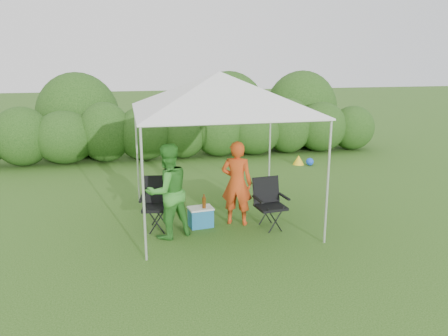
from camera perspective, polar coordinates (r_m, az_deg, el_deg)
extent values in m
plane|color=#3A641F|center=(8.16, 0.22, -7.87)|extent=(70.00, 70.00, 0.00)
ellipsoid|color=#2A5119|center=(13.87, -24.89, 3.76)|extent=(1.65, 1.40, 1.73)
cylinder|color=#382616|center=(14.00, -24.59, 0.89)|extent=(0.12, 0.12, 0.30)
ellipsoid|color=#2A5119|center=(13.68, -20.10, 3.77)|extent=(1.80, 1.53, 1.57)
cylinder|color=#382616|center=(13.80, -19.87, 1.17)|extent=(0.12, 0.12, 0.30)
ellipsoid|color=#2A5119|center=(13.56, -15.26, 4.53)|extent=(1.58, 1.34, 1.80)
cylinder|color=#382616|center=(13.70, -15.06, 1.44)|extent=(0.12, 0.12, 0.30)
ellipsoid|color=#2A5119|center=(13.57, -10.33, 4.49)|extent=(1.72, 1.47, 1.65)
cylinder|color=#382616|center=(13.69, -10.20, 1.70)|extent=(0.12, 0.12, 0.30)
ellipsoid|color=#2A5119|center=(13.67, -5.43, 4.41)|extent=(1.50, 1.28, 1.50)
cylinder|color=#382616|center=(13.79, -5.38, 1.95)|extent=(0.12, 0.12, 0.30)
ellipsoid|color=#2A5119|center=(13.85, -0.66, 5.07)|extent=(1.65, 1.40, 1.73)
cylinder|color=#382616|center=(13.98, -0.65, 2.19)|extent=(0.12, 0.12, 0.30)
ellipsoid|color=#2A5119|center=(14.15, 3.97, 4.92)|extent=(1.80, 1.53, 1.57)
cylinder|color=#382616|center=(14.26, 3.93, 2.40)|extent=(0.12, 0.12, 0.30)
ellipsoid|color=#2A5119|center=(14.50, 8.40, 5.49)|extent=(1.57, 1.34, 1.80)
cylinder|color=#382616|center=(14.63, 8.29, 2.58)|extent=(0.12, 0.12, 0.30)
ellipsoid|color=#2A5119|center=(14.97, 12.56, 5.28)|extent=(1.72, 1.47, 1.65)
cylinder|color=#382616|center=(15.08, 12.43, 2.74)|extent=(0.12, 0.12, 0.30)
ellipsoid|color=#2A5119|center=(15.51, 16.46, 5.06)|extent=(1.50, 1.28, 1.50)
cylinder|color=#382616|center=(15.61, 16.30, 2.88)|extent=(0.12, 0.12, 0.30)
cylinder|color=silver|center=(6.68, -10.47, -3.61)|extent=(0.04, 0.04, 2.10)
cylinder|color=silver|center=(7.41, 13.39, -2.00)|extent=(0.04, 0.04, 2.10)
cylinder|color=silver|center=(9.59, -11.27, 1.79)|extent=(0.04, 0.04, 2.10)
cylinder|color=silver|center=(10.10, 5.99, 2.62)|extent=(0.04, 0.04, 2.10)
cube|color=white|center=(8.11, -0.57, 7.46)|extent=(3.10, 3.10, 0.03)
pyramid|color=white|center=(8.07, -0.57, 10.04)|extent=(3.10, 3.10, 0.70)
cube|color=black|center=(8.08, 6.12, -5.08)|extent=(0.56, 0.52, 0.05)
cube|color=black|center=(8.18, 5.54, -2.81)|extent=(0.52, 0.20, 0.48)
cube|color=black|center=(7.92, 4.43, -4.11)|extent=(0.10, 0.43, 0.03)
cube|color=black|center=(8.13, 7.84, -3.70)|extent=(0.10, 0.43, 0.03)
cylinder|color=black|center=(7.88, 5.33, -7.15)|extent=(0.02, 0.02, 0.41)
cylinder|color=black|center=(8.06, 8.13, -6.74)|extent=(0.02, 0.02, 0.41)
cylinder|color=black|center=(8.25, 4.09, -6.13)|extent=(0.02, 0.02, 0.41)
cylinder|color=black|center=(8.42, 6.79, -5.77)|extent=(0.02, 0.02, 0.41)
cube|color=black|center=(8.06, -8.72, -5.11)|extent=(0.60, 0.56, 0.05)
cube|color=black|center=(8.18, -8.66, -2.72)|extent=(0.54, 0.23, 0.50)
cube|color=black|center=(8.03, -10.71, -3.90)|extent=(0.12, 0.45, 0.03)
cube|color=black|center=(7.98, -6.81, -3.86)|extent=(0.12, 0.45, 0.03)
cylinder|color=black|center=(7.95, -10.40, -7.09)|extent=(0.02, 0.02, 0.42)
cylinder|color=black|center=(7.91, -7.18, -7.08)|extent=(0.02, 0.02, 0.42)
cylinder|color=black|center=(8.36, -10.06, -5.99)|extent=(0.02, 0.02, 0.42)
cylinder|color=black|center=(8.32, -7.00, -5.97)|extent=(0.02, 0.02, 0.42)
imported|color=#CE4317|center=(8.13, 1.68, -1.99)|extent=(0.69, 0.59, 1.60)
imported|color=#398C2D|center=(7.59, -7.35, -3.02)|extent=(0.99, 0.89, 1.67)
cube|color=#226B9D|center=(8.20, -3.07, -6.49)|extent=(0.46, 0.35, 0.34)
cube|color=silver|center=(8.14, -3.08, -5.26)|extent=(0.48, 0.38, 0.03)
cylinder|color=#592D0C|center=(8.06, -2.63, -4.34)|extent=(0.07, 0.07, 0.26)
cone|color=yellow|center=(13.05, 9.71, 1.06)|extent=(0.33, 0.33, 0.28)
sphere|color=blue|center=(13.00, 11.14, 0.81)|extent=(0.22, 0.22, 0.22)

